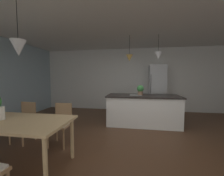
{
  "coord_description": "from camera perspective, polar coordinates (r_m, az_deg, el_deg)",
  "views": [
    {
      "loc": [
        0.02,
        -2.94,
        1.42
      ],
      "look_at": [
        -0.52,
        0.37,
        1.18
      ],
      "focal_mm": 22.13,
      "sensor_mm": 36.0,
      "label": 1
    }
  ],
  "objects": [
    {
      "name": "dining_table",
      "position": [
        2.82,
        -37.19,
        -11.81
      ],
      "size": [
        1.98,
        0.9,
        0.76
      ],
      "color": "tan",
      "rests_on": "ground_plane"
    },
    {
      "name": "ground_plane",
      "position": [
        3.27,
        8.62,
        -22.06
      ],
      "size": [
        10.0,
        8.4,
        0.04
      ],
      "primitive_type": "cube",
      "color": "#4C301E"
    },
    {
      "name": "vase_on_dining_table",
      "position": [
        2.86,
        -38.83,
        -8.11
      ],
      "size": [
        0.1,
        0.1,
        0.21
      ],
      "color": "silver",
      "rests_on": "dining_table"
    },
    {
      "name": "pendant_over_island_aux",
      "position": [
        4.37,
        18.56,
        12.5
      ],
      "size": [
        0.21,
        0.21,
        0.74
      ],
      "color": "black"
    },
    {
      "name": "pendant_over_island_main",
      "position": [
        4.31,
        7.18,
        12.19
      ],
      "size": [
        0.21,
        0.21,
        0.77
      ],
      "color": "black"
    },
    {
      "name": "chair_far_left",
      "position": [
        3.74,
        -32.51,
        -11.23
      ],
      "size": [
        0.43,
        0.43,
        0.87
      ],
      "color": "#A87F56",
      "rests_on": "ground_plane"
    },
    {
      "name": "pendant_over_table",
      "position": [
        2.71,
        -34.21,
        13.54
      ],
      "size": [
        0.23,
        0.23,
        0.93
      ],
      "color": "black"
    },
    {
      "name": "chair_far_right",
      "position": [
        3.23,
        -20.35,
        -13.21
      ],
      "size": [
        0.41,
        0.41,
        0.87
      ],
      "color": "#A87F56",
      "rests_on": "ground_plane"
    },
    {
      "name": "wall_back_kitchen",
      "position": [
        6.2,
        9.13,
        3.4
      ],
      "size": [
        10.0,
        0.12,
        2.7
      ],
      "primitive_type": "cube",
      "color": "silver",
      "rests_on": "ground_plane"
    },
    {
      "name": "ceiling_slab",
      "position": [
        3.23,
        9.22,
        28.53
      ],
      "size": [
        10.0,
        8.4,
        0.12
      ],
      "primitive_type": "cube",
      "color": "silver"
    },
    {
      "name": "kitchen_island",
      "position": [
        4.38,
        12.56,
        -8.66
      ],
      "size": [
        2.17,
        0.93,
        0.91
      ],
      "color": "white",
      "rests_on": "ground_plane"
    },
    {
      "name": "refrigerator",
      "position": [
        5.89,
        18.07,
        -0.44
      ],
      "size": [
        0.64,
        0.67,
        1.95
      ],
      "color": "silver",
      "rests_on": "ground_plane"
    },
    {
      "name": "potted_plant_on_island",
      "position": [
        4.28,
        11.63,
        -0.69
      ],
      "size": [
        0.2,
        0.2,
        0.31
      ],
      "color": "#8C664C",
      "rests_on": "kitchen_island"
    }
  ]
}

